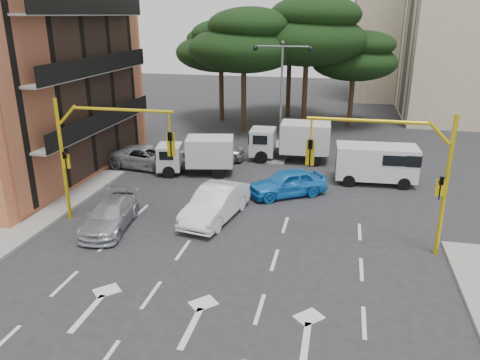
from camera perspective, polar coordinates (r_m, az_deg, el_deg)
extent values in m
plane|color=#28282B|center=(20.03, -1.50, -9.12)|extent=(120.00, 120.00, 0.00)
cube|color=gray|center=(34.66, 4.85, 3.50)|extent=(1.40, 6.00, 0.15)
cube|color=black|center=(29.28, -18.26, 11.51)|extent=(0.12, 14.72, 11.20)
cube|color=black|center=(49.39, 19.92, 17.15)|extent=(0.12, 11.04, 16.20)
cube|color=#C7B195|center=(61.69, 21.50, 16.76)|extent=(16.00, 12.00, 16.00)
cube|color=black|center=(61.09, 13.64, 17.03)|extent=(0.12, 11.04, 14.20)
cylinder|color=#382616|center=(40.55, 0.44, 9.40)|extent=(0.44, 0.44, 4.95)
ellipsoid|color=black|center=(40.01, 0.46, 15.69)|extent=(9.15, 9.15, 3.87)
ellipsoid|color=black|center=(39.42, 1.24, 18.35)|extent=(6.86, 6.86, 2.86)
ellipsoid|color=black|center=(40.34, -0.17, 17.60)|extent=(6.07, 6.07, 2.64)
cylinder|color=#382616|center=(41.76, 7.86, 9.83)|extent=(0.44, 0.44, 5.40)
ellipsoid|color=black|center=(41.23, 8.18, 16.50)|extent=(9.98, 9.98, 4.22)
ellipsoid|color=black|center=(40.74, 9.16, 19.29)|extent=(7.49, 7.49, 3.12)
ellipsoid|color=black|center=(41.53, 7.59, 18.53)|extent=(6.62, 6.62, 2.88)
cylinder|color=#382616|center=(45.11, -2.27, 10.13)|extent=(0.44, 0.44, 4.50)
ellipsoid|color=black|center=(44.63, -2.34, 15.27)|extent=(8.32, 8.32, 3.52)
ellipsoid|color=black|center=(44.00, -1.72, 17.43)|extent=(6.24, 6.24, 2.60)
ellipsoid|color=black|center=(44.98, -2.91, 16.82)|extent=(5.52, 5.52, 2.40)
cylinder|color=#382616|center=(43.72, 13.34, 9.03)|extent=(0.44, 0.44, 4.05)
ellipsoid|color=black|center=(43.24, 13.72, 13.77)|extent=(7.49, 7.49, 3.17)
ellipsoid|color=black|center=(42.74, 14.73, 15.70)|extent=(5.62, 5.62, 2.34)
ellipsoid|color=black|center=(43.45, 13.15, 15.27)|extent=(4.97, 4.97, 2.16)
cylinder|color=#382616|center=(46.90, 5.91, 10.68)|extent=(0.44, 0.44, 4.95)
ellipsoid|color=black|center=(46.43, 6.11, 16.12)|extent=(9.15, 9.15, 3.87)
ellipsoid|color=black|center=(45.90, 6.92, 18.39)|extent=(6.86, 6.86, 2.86)
ellipsoid|color=black|center=(46.73, 5.57, 17.78)|extent=(6.07, 6.07, 2.64)
cylinder|color=gold|center=(20.62, 23.78, -0.87)|extent=(0.18, 0.18, 6.00)
cylinder|color=gold|center=(19.90, 23.10, 5.33)|extent=(0.95, 0.14, 0.95)
cylinder|color=gold|center=(19.49, 15.25, 7.00)|extent=(4.80, 0.14, 0.14)
cylinder|color=gold|center=(19.60, 8.68, 6.18)|extent=(0.08, 0.08, 0.90)
imported|color=black|center=(19.87, 8.53, 3.23)|extent=(0.20, 0.24, 1.20)
cube|color=gold|center=(19.94, 8.54, 3.29)|extent=(0.36, 0.06, 1.10)
imported|color=black|center=(20.44, 23.25, -0.97)|extent=(0.16, 0.20, 1.00)
cube|color=gold|center=(20.53, 23.20, -0.87)|extent=(0.35, 0.08, 0.70)
cylinder|color=gold|center=(23.93, -20.79, 2.21)|extent=(0.18, 0.18, 6.00)
cylinder|color=gold|center=(23.11, -20.30, 7.47)|extent=(0.95, 0.14, 0.95)
cylinder|color=gold|center=(21.70, -14.19, 8.31)|extent=(4.80, 0.14, 0.14)
cylinder|color=gold|center=(20.91, -8.63, 7.02)|extent=(0.08, 0.08, 0.90)
imported|color=black|center=(21.16, -8.49, 4.24)|extent=(0.20, 0.24, 1.20)
cube|color=gold|center=(21.23, -8.41, 4.30)|extent=(0.36, 0.06, 1.10)
imported|color=black|center=(23.69, -20.53, 2.08)|extent=(0.16, 0.20, 1.00)
cube|color=gold|center=(23.77, -20.40, 2.15)|extent=(0.35, 0.08, 0.70)
cylinder|color=slate|center=(33.81, 5.04, 9.74)|extent=(0.16, 0.16, 7.50)
cylinder|color=slate|center=(33.52, 3.64, 15.98)|extent=(1.80, 0.10, 0.10)
sphere|color=black|center=(33.70, 1.89, 15.77)|extent=(0.36, 0.36, 0.36)
cylinder|color=slate|center=(33.29, 6.82, 15.86)|extent=(1.80, 0.10, 0.10)
sphere|color=black|center=(33.21, 8.59, 15.52)|extent=(0.36, 0.36, 0.36)
sphere|color=slate|center=(33.38, 5.24, 16.35)|extent=(0.24, 0.24, 0.24)
imported|color=white|center=(23.06, -3.01, -2.89)|extent=(2.60, 5.20, 1.64)
imported|color=blue|center=(26.17, 5.80, -0.34)|extent=(4.69, 3.85, 1.50)
imported|color=#ADB0B6|center=(22.96, -15.56, -4.16)|extent=(2.43, 4.73, 1.31)
imported|color=#ADAFB5|center=(31.41, -11.17, 2.71)|extent=(5.45, 3.14, 1.43)
imported|color=#A1A4A9|center=(32.52, -3.73, 3.82)|extent=(5.07, 2.59, 1.65)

